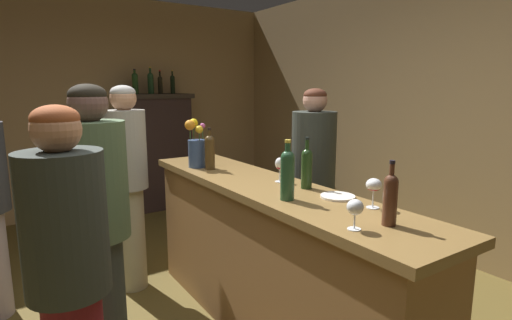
{
  "coord_description": "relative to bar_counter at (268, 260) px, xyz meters",
  "views": [
    {
      "loc": [
        -0.95,
        -1.98,
        1.65
      ],
      "look_at": [
        0.72,
        0.55,
        1.1
      ],
      "focal_mm": 28.17,
      "sensor_mm": 36.0,
      "label": 1
    }
  ],
  "objects": [
    {
      "name": "display_cabinet",
      "position": [
        0.43,
        3.22,
        0.3
      ],
      "size": [
        0.92,
        0.46,
        1.57
      ],
      "color": "black",
      "rests_on": "ground"
    },
    {
      "name": "wine_bottle_malbec",
      "position": [
        -0.08,
        0.65,
        0.66
      ],
      "size": [
        0.08,
        0.08,
        0.32
      ],
      "color": "#473218",
      "rests_on": "bar_counter"
    },
    {
      "name": "cheese_plate",
      "position": [
        0.16,
        -0.46,
        0.52
      ],
      "size": [
        0.2,
        0.2,
        0.01
      ],
      "primitive_type": "cylinder",
      "color": "white",
      "rests_on": "bar_counter"
    },
    {
      "name": "bartender",
      "position": [
        0.71,
        0.38,
        0.38
      ],
      "size": [
        0.36,
        0.36,
        1.64
      ],
      "rotation": [
        0.0,
        0.0,
        3.22
      ],
      "color": "#446653",
      "rests_on": "ground"
    },
    {
      "name": "display_bottle_midleft",
      "position": [
        0.36,
        3.22,
        1.2
      ],
      "size": [
        0.08,
        0.08,
        0.35
      ],
      "color": "#1B391E",
      "rests_on": "display_cabinet"
    },
    {
      "name": "patron_in_grey",
      "position": [
        -0.57,
        1.14,
        0.41
      ],
      "size": [
        0.32,
        0.32,
        1.67
      ],
      "rotation": [
        0.0,
        0.0,
        -1.04
      ],
      "color": "tan",
      "rests_on": "ground"
    },
    {
      "name": "wall_right",
      "position": [
        2.22,
        -0.06,
        0.88
      ],
      "size": [
        0.12,
        7.21,
        2.81
      ],
      "primitive_type": "cube",
      "color": "tan",
      "rests_on": "ground"
    },
    {
      "name": "display_bottle_left",
      "position": [
        0.16,
        3.22,
        1.19
      ],
      "size": [
        0.08,
        0.08,
        0.32
      ],
      "color": "#1F3F1A",
      "rests_on": "display_cabinet"
    },
    {
      "name": "bar_counter",
      "position": [
        0.0,
        0.0,
        0.0
      ],
      "size": [
        0.54,
        2.54,
        1.04
      ],
      "color": "olive",
      "rests_on": "ground"
    },
    {
      "name": "display_bottle_midright",
      "position": [
        0.67,
        3.22,
        1.18
      ],
      "size": [
        0.06,
        0.06,
        0.32
      ],
      "color": "black",
      "rests_on": "display_cabinet"
    },
    {
      "name": "flower_arrangement",
      "position": [
        -0.13,
        0.79,
        0.67
      ],
      "size": [
        0.17,
        0.14,
        0.38
      ],
      "color": "#344A73",
      "rests_on": "bar_counter"
    },
    {
      "name": "wine_bottle_merlot",
      "position": [
        -0.11,
        -0.34,
        0.67
      ],
      "size": [
        0.08,
        0.08,
        0.34
      ],
      "color": "#24492C",
      "rests_on": "bar_counter"
    },
    {
      "name": "wine_glass_front",
      "position": [
        0.16,
        -0.71,
        0.63
      ],
      "size": [
        0.08,
        0.08,
        0.16
      ],
      "color": "white",
      "rests_on": "bar_counter"
    },
    {
      "name": "wine_glass_rear",
      "position": [
        0.11,
        0.03,
        0.63
      ],
      "size": [
        0.06,
        0.06,
        0.16
      ],
      "color": "white",
      "rests_on": "bar_counter"
    },
    {
      "name": "patron_redhead",
      "position": [
        -1.01,
        0.22,
        0.4
      ],
      "size": [
        0.36,
        0.36,
        1.67
      ],
      "rotation": [
        0.0,
        0.0,
        -0.37
      ],
      "color": "#2D3734",
      "rests_on": "ground"
    },
    {
      "name": "display_bottle_center",
      "position": [
        0.49,
        3.22,
        1.18
      ],
      "size": [
        0.06,
        0.06,
        0.31
      ],
      "color": "black",
      "rests_on": "display_cabinet"
    },
    {
      "name": "wine_bottle_rose",
      "position": [
        0.15,
        -0.2,
        0.65
      ],
      "size": [
        0.07,
        0.07,
        0.32
      ],
      "color": "#1F3817",
      "rests_on": "bar_counter"
    },
    {
      "name": "wine_bottle_chardonnay",
      "position": [
        0.02,
        -0.92,
        0.64
      ],
      "size": [
        0.06,
        0.06,
        0.3
      ],
      "color": "#4F2C1D",
      "rests_on": "bar_counter"
    },
    {
      "name": "wall_back",
      "position": [
        -0.49,
        3.55,
        0.88
      ],
      "size": [
        5.43,
        0.12,
        2.81
      ],
      "primitive_type": "cube",
      "color": "tan",
      "rests_on": "ground"
    },
    {
      "name": "patron_tall",
      "position": [
        -1.24,
        -0.34,
        0.35
      ],
      "size": [
        0.33,
        0.33,
        1.59
      ],
      "rotation": [
        0.0,
        0.0,
        0.51
      ],
      "color": "maroon",
      "rests_on": "ground"
    },
    {
      "name": "wine_glass_mid",
      "position": [
        -0.16,
        -0.88,
        0.61
      ],
      "size": [
        0.07,
        0.07,
        0.14
      ],
      "color": "white",
      "rests_on": "bar_counter"
    }
  ]
}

